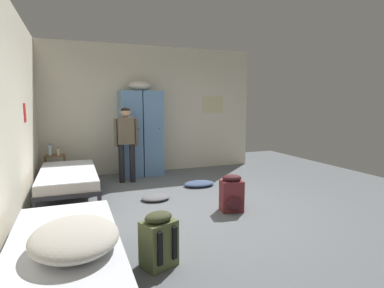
# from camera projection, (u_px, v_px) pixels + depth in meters

# --- Properties ---
(ground_plane) EXTENTS (8.87, 8.87, 0.00)m
(ground_plane) POSITION_uv_depth(u_px,v_px,m) (198.00, 208.00, 4.77)
(ground_plane) COLOR slate
(room_backdrop) EXTENTS (4.93, 5.60, 2.87)m
(room_backdrop) POSITION_uv_depth(u_px,v_px,m) (101.00, 112.00, 5.34)
(room_backdrop) COLOR beige
(room_backdrop) RESTS_ON ground_plane
(locker_bank) EXTENTS (0.90, 0.55, 2.07)m
(locker_bank) POSITION_uv_depth(u_px,v_px,m) (141.00, 132.00, 6.82)
(locker_bank) COLOR #5B84B2
(locker_bank) RESTS_ON ground_plane
(shelf_unit) EXTENTS (0.38, 0.30, 0.57)m
(shelf_unit) POSITION_uv_depth(u_px,v_px,m) (55.00, 166.00, 6.16)
(shelf_unit) COLOR brown
(shelf_unit) RESTS_ON ground_plane
(bed_left_rear) EXTENTS (0.90, 1.90, 0.49)m
(bed_left_rear) POSITION_uv_depth(u_px,v_px,m) (68.00, 177.00, 5.13)
(bed_left_rear) COLOR #28282D
(bed_left_rear) RESTS_ON ground_plane
(bed_left_front) EXTENTS (0.90, 1.90, 0.49)m
(bed_left_front) POSITION_uv_depth(u_px,v_px,m) (65.00, 251.00, 2.57)
(bed_left_front) COLOR #28282D
(bed_left_front) RESTS_ON ground_plane
(bedding_heap) EXTENTS (0.65, 0.81, 0.20)m
(bedding_heap) POSITION_uv_depth(u_px,v_px,m) (75.00, 237.00, 2.35)
(bedding_heap) COLOR #B7B2A8
(bedding_heap) RESTS_ON bed_left_front
(person_traveler) EXTENTS (0.47, 0.24, 1.51)m
(person_traveler) POSITION_uv_depth(u_px,v_px,m) (126.00, 138.00, 6.17)
(person_traveler) COLOR black
(person_traveler) RESTS_ON ground_plane
(water_bottle) EXTENTS (0.06, 0.06, 0.23)m
(water_bottle) POSITION_uv_depth(u_px,v_px,m) (50.00, 150.00, 6.11)
(water_bottle) COLOR #B2DBEA
(water_bottle) RESTS_ON shelf_unit
(lotion_bottle) EXTENTS (0.05, 0.05, 0.16)m
(lotion_bottle) POSITION_uv_depth(u_px,v_px,m) (58.00, 152.00, 6.11)
(lotion_bottle) COLOR beige
(lotion_bottle) RESTS_ON shelf_unit
(backpack_maroon) EXTENTS (0.36, 0.37, 0.55)m
(backpack_maroon) POSITION_uv_depth(u_px,v_px,m) (232.00, 194.00, 4.58)
(backpack_maroon) COLOR maroon
(backpack_maroon) RESTS_ON ground_plane
(backpack_olive) EXTENTS (0.39, 0.40, 0.55)m
(backpack_olive) POSITION_uv_depth(u_px,v_px,m) (158.00, 240.00, 3.04)
(backpack_olive) COLOR #566038
(backpack_olive) RESTS_ON ground_plane
(clothes_pile_grey) EXTENTS (0.47, 0.38, 0.08)m
(clothes_pile_grey) POSITION_uv_depth(u_px,v_px,m) (156.00, 197.00, 5.14)
(clothes_pile_grey) COLOR slate
(clothes_pile_grey) RESTS_ON ground_plane
(clothes_pile_denim) EXTENTS (0.60, 0.40, 0.10)m
(clothes_pile_denim) POSITION_uv_depth(u_px,v_px,m) (199.00, 184.00, 6.00)
(clothes_pile_denim) COLOR #42567A
(clothes_pile_denim) RESTS_ON ground_plane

